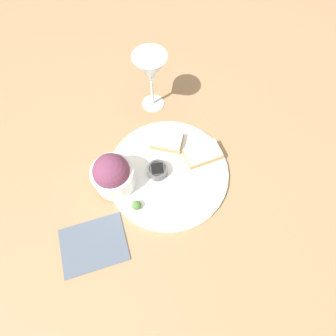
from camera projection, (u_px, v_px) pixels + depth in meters
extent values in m
plane|color=#93704C|center=(168.00, 174.00, 0.69)|extent=(4.00, 4.00, 0.00)
cylinder|color=white|center=(168.00, 172.00, 0.69)|extent=(0.31, 0.31, 0.01)
cylinder|color=white|center=(114.00, 177.00, 0.64)|extent=(0.10, 0.10, 0.06)
sphere|color=#6B334C|center=(111.00, 172.00, 0.61)|extent=(0.09, 0.09, 0.09)
cylinder|color=#4C4C4C|center=(158.00, 170.00, 0.67)|extent=(0.05, 0.05, 0.03)
cylinder|color=tan|center=(157.00, 169.00, 0.66)|extent=(0.04, 0.04, 0.01)
cube|color=tan|center=(202.00, 154.00, 0.69)|extent=(0.11, 0.10, 0.02)
cube|color=#F4E5C1|center=(203.00, 152.00, 0.68)|extent=(0.10, 0.10, 0.01)
cube|color=tan|center=(167.00, 141.00, 0.71)|extent=(0.09, 0.06, 0.02)
cube|color=#F4E5C1|center=(167.00, 139.00, 0.70)|extent=(0.08, 0.06, 0.01)
cylinder|color=silver|center=(153.00, 103.00, 0.79)|extent=(0.07, 0.07, 0.01)
cylinder|color=silver|center=(152.00, 93.00, 0.75)|extent=(0.01, 0.01, 0.09)
cone|color=silver|center=(150.00, 70.00, 0.67)|extent=(0.09, 0.09, 0.09)
sphere|color=#477533|center=(137.00, 205.00, 0.63)|extent=(0.02, 0.02, 0.02)
cube|color=#4C5666|center=(93.00, 244.00, 0.61)|extent=(0.19, 0.18, 0.01)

